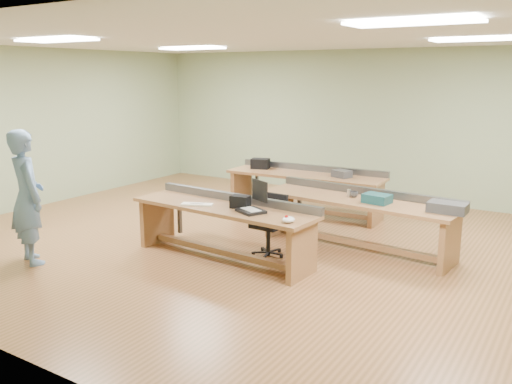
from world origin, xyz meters
TOP-DOWN VIEW (x-y plane):
  - floor at (0.00, 0.00)m, footprint 10.00×10.00m
  - ceiling at (0.00, 0.00)m, footprint 10.00×10.00m
  - wall_back at (0.00, 4.00)m, footprint 10.00×0.04m
  - wall_front at (0.00, -4.00)m, footprint 10.00×0.04m
  - wall_left at (-5.00, 0.00)m, footprint 0.04×8.00m
  - fluor_panels at (0.00, 0.00)m, footprint 6.20×3.50m
  - workbench_front at (-0.16, -0.79)m, footprint 2.78×0.89m
  - workbench_mid at (1.23, 0.59)m, footprint 2.97×1.04m
  - workbench_back at (-0.34, 1.98)m, footprint 2.91×0.90m
  - person at (-2.28, -2.33)m, footprint 0.77×0.63m
  - laptop_base at (0.35, -0.91)m, footprint 0.44×0.41m
  - laptop_screen at (0.41, -0.79)m, footprint 0.32×0.16m
  - keyboard at (-0.48, -0.98)m, footprint 0.45×0.29m
  - trackball_mouse at (1.00, -1.08)m, footprint 0.16×0.18m
  - camera_bag at (0.10, -0.79)m, footprint 0.27×0.19m
  - task_chair at (0.30, -0.34)m, footprint 0.47×0.47m
  - parts_bin_teal at (1.55, 0.47)m, footprint 0.39×0.31m
  - parts_bin_grey at (2.50, 0.46)m, footprint 0.49×0.31m
  - mug at (1.14, 0.64)m, footprint 0.11×0.11m
  - drinks_can at (1.06, 0.64)m, footprint 0.08×0.08m
  - storage_box_back at (-1.31, 1.98)m, footprint 0.39×0.32m
  - tray_back at (0.36, 1.99)m, footprint 0.37×0.32m

SIDE VIEW (x-z plane):
  - floor at x=0.00m, z-range 0.00..0.00m
  - task_chair at x=0.30m, z-range -0.12..0.75m
  - workbench_front at x=-0.16m, z-range 0.12..0.98m
  - workbench_back at x=-0.34m, z-range 0.13..0.99m
  - workbench_mid at x=1.23m, z-range 0.13..0.99m
  - keyboard at x=-0.48m, z-range 0.75..0.77m
  - laptop_base at x=0.35m, z-range 0.75..0.79m
  - trackball_mouse at x=1.00m, z-range 0.75..0.82m
  - mug at x=1.14m, z-range 0.75..0.84m
  - drinks_can at x=1.06m, z-range 0.75..0.86m
  - tray_back at x=0.36m, z-range 0.75..0.87m
  - parts_bin_teal at x=1.55m, z-range 0.75..0.88m
  - parts_bin_grey at x=2.50m, z-range 0.75..0.88m
  - camera_bag at x=0.10m, z-range 0.75..0.92m
  - storage_box_back at x=-1.31m, z-range 0.75..0.94m
  - person at x=-2.28m, z-range 0.00..1.81m
  - laptop_screen at x=0.41m, z-range 0.89..1.16m
  - wall_back at x=0.00m, z-range 0.00..3.00m
  - wall_front at x=0.00m, z-range 0.00..3.00m
  - wall_left at x=-5.00m, z-range 0.00..3.00m
  - fluor_panels at x=0.00m, z-range 2.96..2.99m
  - ceiling at x=0.00m, z-range 3.00..3.00m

